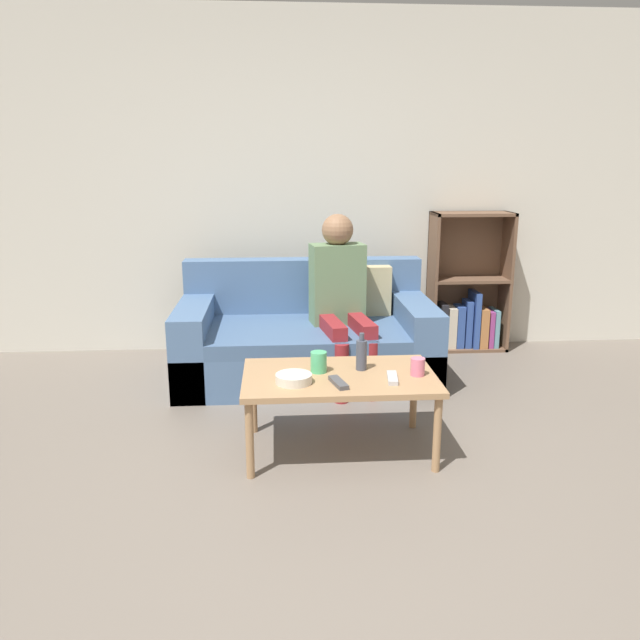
# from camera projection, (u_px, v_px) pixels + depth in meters

# --- Properties ---
(ground_plane) EXTENTS (22.00, 22.00, 0.00)m
(ground_plane) POSITION_uv_depth(u_px,v_px,m) (340.00, 556.00, 2.43)
(ground_plane) COLOR #70665B
(wall_back) EXTENTS (12.00, 0.06, 2.60)m
(wall_back) POSITION_uv_depth(u_px,v_px,m) (304.00, 185.00, 4.85)
(wall_back) COLOR beige
(wall_back) RESTS_ON ground_plane
(couch) EXTENTS (1.75, 0.99, 0.78)m
(couch) POSITION_uv_depth(u_px,v_px,m) (307.00, 340.00, 4.41)
(couch) COLOR #4C6B93
(couch) RESTS_ON ground_plane
(bookshelf) EXTENTS (0.62, 0.28, 1.10)m
(bookshelf) POSITION_uv_depth(u_px,v_px,m) (466.00, 299.00, 5.02)
(bookshelf) COLOR brown
(bookshelf) RESTS_ON ground_plane
(coffee_table) EXTENTS (0.99, 0.61, 0.42)m
(coffee_table) POSITION_uv_depth(u_px,v_px,m) (339.00, 382.00, 3.21)
(coffee_table) COLOR #A87F56
(coffee_table) RESTS_ON ground_plane
(person_adult) EXTENTS (0.42, 0.70, 1.14)m
(person_adult) POSITION_uv_depth(u_px,v_px,m) (340.00, 288.00, 4.24)
(person_adult) COLOR maroon
(person_adult) RESTS_ON ground_plane
(cup_near) EXTENTS (0.07, 0.07, 0.09)m
(cup_near) POSITION_uv_depth(u_px,v_px,m) (418.00, 367.00, 3.18)
(cup_near) COLOR pink
(cup_near) RESTS_ON coffee_table
(cup_far) EXTENTS (0.08, 0.08, 0.11)m
(cup_far) POSITION_uv_depth(u_px,v_px,m) (319.00, 362.00, 3.23)
(cup_far) COLOR #4CB77A
(cup_far) RESTS_ON coffee_table
(tv_remote_0) EXTENTS (0.07, 0.17, 0.02)m
(tv_remote_0) POSITION_uv_depth(u_px,v_px,m) (392.00, 378.00, 3.12)
(tv_remote_0) COLOR #B7B7BC
(tv_remote_0) RESTS_ON coffee_table
(tv_remote_1) EXTENTS (0.09, 0.18, 0.02)m
(tv_remote_1) POSITION_uv_depth(u_px,v_px,m) (338.00, 383.00, 3.06)
(tv_remote_1) COLOR #47474C
(tv_remote_1) RESTS_ON coffee_table
(snack_bowl) EXTENTS (0.18, 0.18, 0.05)m
(snack_bowl) POSITION_uv_depth(u_px,v_px,m) (294.00, 378.00, 3.08)
(snack_bowl) COLOR beige
(snack_bowl) RESTS_ON coffee_table
(bottle) EXTENTS (0.06, 0.06, 0.20)m
(bottle) POSITION_uv_depth(u_px,v_px,m) (361.00, 354.00, 3.26)
(bottle) COLOR #424756
(bottle) RESTS_ON coffee_table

